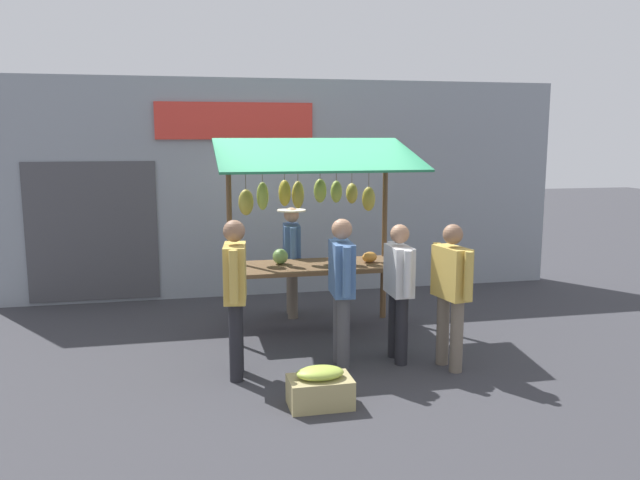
{
  "coord_description": "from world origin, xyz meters",
  "views": [
    {
      "loc": [
        1.65,
        7.97,
        2.52
      ],
      "look_at": [
        0.0,
        0.3,
        1.25
      ],
      "focal_mm": 36.08,
      "sensor_mm": 36.0,
      "label": 1
    }
  ],
  "objects_px": {
    "vendor_with_sunhat": "(292,253)",
    "shopper_with_ponytail": "(235,287)",
    "shopper_in_striped_shirt": "(342,282)",
    "shopper_with_shopping_bag": "(399,284)",
    "market_stall": "(313,212)",
    "shopper_in_grey_tee": "(451,286)",
    "produce_crate_near": "(320,388)"
  },
  "relations": [
    {
      "from": "shopper_in_striped_shirt",
      "to": "shopper_with_shopping_bag",
      "type": "bearing_deg",
      "value": -83.3
    },
    {
      "from": "shopper_with_ponytail",
      "to": "produce_crate_near",
      "type": "distance_m",
      "value": 1.42
    },
    {
      "from": "shopper_in_grey_tee",
      "to": "produce_crate_near",
      "type": "height_order",
      "value": "shopper_in_grey_tee"
    },
    {
      "from": "market_stall",
      "to": "vendor_with_sunhat",
      "type": "bearing_deg",
      "value": -76.1
    },
    {
      "from": "vendor_with_sunhat",
      "to": "produce_crate_near",
      "type": "relative_size",
      "value": 2.58
    },
    {
      "from": "shopper_in_striped_shirt",
      "to": "shopper_in_grey_tee",
      "type": "distance_m",
      "value": 1.19
    },
    {
      "from": "shopper_in_striped_shirt",
      "to": "shopper_in_grey_tee",
      "type": "xyz_separation_m",
      "value": [
        -1.14,
        0.31,
        -0.04
      ]
    },
    {
      "from": "vendor_with_sunhat",
      "to": "shopper_with_ponytail",
      "type": "distance_m",
      "value": 2.37
    },
    {
      "from": "produce_crate_near",
      "to": "shopper_in_grey_tee",
      "type": "bearing_deg",
      "value": -156.28
    },
    {
      "from": "shopper_with_ponytail",
      "to": "shopper_with_shopping_bag",
      "type": "distance_m",
      "value": 1.83
    },
    {
      "from": "shopper_with_shopping_bag",
      "to": "shopper_in_grey_tee",
      "type": "xyz_separation_m",
      "value": [
        -0.48,
        0.34,
        0.02
      ]
    },
    {
      "from": "vendor_with_sunhat",
      "to": "produce_crate_near",
      "type": "height_order",
      "value": "vendor_with_sunhat"
    },
    {
      "from": "market_stall",
      "to": "shopper_with_shopping_bag",
      "type": "distance_m",
      "value": 1.69
    },
    {
      "from": "market_stall",
      "to": "shopper_with_ponytail",
      "type": "relative_size",
      "value": 1.49
    },
    {
      "from": "market_stall",
      "to": "shopper_in_grey_tee",
      "type": "relative_size",
      "value": 1.57
    },
    {
      "from": "market_stall",
      "to": "shopper_with_shopping_bag",
      "type": "bearing_deg",
      "value": 116.54
    },
    {
      "from": "vendor_with_sunhat",
      "to": "shopper_with_ponytail",
      "type": "bearing_deg",
      "value": -18.38
    },
    {
      "from": "market_stall",
      "to": "shopper_with_ponytail",
      "type": "height_order",
      "value": "market_stall"
    },
    {
      "from": "shopper_in_striped_shirt",
      "to": "shopper_with_shopping_bag",
      "type": "xyz_separation_m",
      "value": [
        -0.67,
        -0.03,
        -0.06
      ]
    },
    {
      "from": "shopper_with_ponytail",
      "to": "shopper_in_striped_shirt",
      "type": "relative_size",
      "value": 1.02
    },
    {
      "from": "shopper_in_striped_shirt",
      "to": "shopper_in_grey_tee",
      "type": "bearing_deg",
      "value": -100.87
    },
    {
      "from": "produce_crate_near",
      "to": "shopper_in_striped_shirt",
      "type": "bearing_deg",
      "value": -114.35
    },
    {
      "from": "market_stall",
      "to": "vendor_with_sunhat",
      "type": "distance_m",
      "value": 0.96
    },
    {
      "from": "produce_crate_near",
      "to": "shopper_with_shopping_bag",
      "type": "bearing_deg",
      "value": -137.19
    },
    {
      "from": "vendor_with_sunhat",
      "to": "shopper_with_ponytail",
      "type": "height_order",
      "value": "shopper_with_ponytail"
    },
    {
      "from": "produce_crate_near",
      "to": "vendor_with_sunhat",
      "type": "bearing_deg",
      "value": -94.83
    },
    {
      "from": "shopper_in_striped_shirt",
      "to": "shopper_in_grey_tee",
      "type": "relative_size",
      "value": 1.03
    },
    {
      "from": "shopper_in_striped_shirt",
      "to": "produce_crate_near",
      "type": "height_order",
      "value": "shopper_in_striped_shirt"
    },
    {
      "from": "shopper_with_shopping_bag",
      "to": "shopper_in_grey_tee",
      "type": "distance_m",
      "value": 0.59
    },
    {
      "from": "market_stall",
      "to": "shopper_in_grey_tee",
      "type": "xyz_separation_m",
      "value": [
        -1.17,
        1.72,
        -0.65
      ]
    },
    {
      "from": "shopper_in_grey_tee",
      "to": "vendor_with_sunhat",
      "type": "bearing_deg",
      "value": 18.31
    },
    {
      "from": "shopper_with_shopping_bag",
      "to": "market_stall",
      "type": "bearing_deg",
      "value": 27.19
    }
  ]
}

